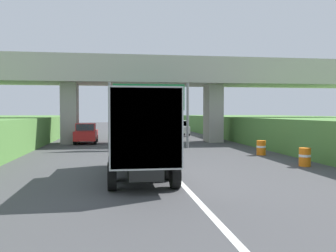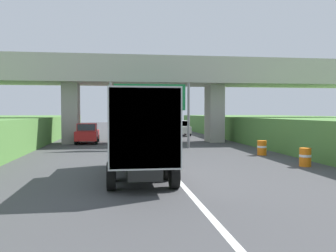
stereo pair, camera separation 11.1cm
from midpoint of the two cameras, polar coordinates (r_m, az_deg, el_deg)
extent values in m
cube|color=white|center=(24.93, -2.49, -3.88)|extent=(0.20, 92.82, 0.01)
cube|color=#ADA89E|center=(31.51, -3.65, 7.64)|extent=(40.00, 4.80, 1.10)
cube|color=#ADA89E|center=(29.44, -3.32, 10.18)|extent=(40.00, 0.36, 1.10)
cube|color=#ADA89E|center=(33.83, -3.93, 9.13)|extent=(40.00, 0.36, 1.10)
cube|color=#9F9A91|center=(31.53, -15.07, 1.93)|extent=(1.30, 2.20, 5.09)
cube|color=#9F9A91|center=(32.44, 7.48, 1.99)|extent=(1.30, 2.20, 5.09)
cylinder|color=slate|center=(25.95, -9.04, 1.62)|extent=(0.18, 0.18, 4.79)
cylinder|color=slate|center=(26.46, 3.40, 1.65)|extent=(0.18, 0.18, 4.79)
cube|color=#167238|center=(26.07, -2.76, 4.60)|extent=(5.20, 0.12, 1.90)
cube|color=white|center=(26.06, -2.76, 4.60)|extent=(4.89, 0.01, 1.67)
cube|color=black|center=(40.52, -2.38, -0.63)|extent=(1.10, 7.30, 0.36)
cube|color=black|center=(43.07, -2.72, 1.17)|extent=(2.10, 2.10, 2.10)
cube|color=#2D3842|center=(44.08, -2.84, 1.58)|extent=(1.89, 0.06, 0.90)
cube|color=black|center=(39.43, -2.24, 1.45)|extent=(2.30, 5.20, 2.60)
cube|color=black|center=(36.87, -1.84, 1.40)|extent=(2.21, 0.04, 2.50)
cylinder|color=black|center=(43.04, -4.00, -0.71)|extent=(0.30, 0.96, 0.96)
cylinder|color=black|center=(43.21, -1.43, -0.69)|extent=(0.30, 0.96, 0.96)
cylinder|color=black|center=(37.97, -3.63, -1.09)|extent=(0.30, 0.96, 0.96)
cylinder|color=black|center=(38.19, -0.42, -1.07)|extent=(0.30, 0.96, 0.96)
cylinder|color=black|center=(39.65, -3.81, -0.95)|extent=(0.30, 0.96, 0.96)
cylinder|color=black|center=(39.86, -0.74, -0.93)|extent=(0.30, 0.96, 0.96)
cube|color=black|center=(14.76, -4.44, -5.50)|extent=(1.10, 7.30, 0.36)
cube|color=#B2B5B7|center=(17.24, -4.97, -0.29)|extent=(2.10, 2.10, 2.10)
cube|color=#2D3842|center=(18.25, -5.14, 0.78)|extent=(1.89, 0.06, 0.90)
cube|color=#B2B5B7|center=(13.59, -4.19, 0.11)|extent=(2.30, 5.20, 2.60)
cube|color=gray|center=(11.02, -3.32, -0.36)|extent=(2.21, 0.04, 2.50)
cylinder|color=black|center=(17.33, -8.17, -4.97)|extent=(0.30, 0.96, 0.96)
cylinder|color=black|center=(17.43, -1.76, -4.91)|extent=(0.30, 0.96, 0.96)
cylinder|color=black|center=(12.31, -8.75, -7.90)|extent=(0.30, 0.96, 0.96)
cylinder|color=black|center=(12.46, 1.22, -7.75)|extent=(0.30, 0.96, 0.96)
cylinder|color=black|center=(13.98, -8.65, -6.69)|extent=(0.30, 0.96, 0.96)
cylinder|color=black|center=(14.11, 0.13, -6.58)|extent=(0.30, 0.96, 0.96)
cube|color=red|center=(31.37, -12.60, -1.42)|extent=(1.76, 4.10, 0.76)
cube|color=red|center=(31.19, -12.63, -0.15)|extent=(1.56, 1.90, 0.64)
cube|color=#2D3842|center=(30.27, -12.78, -0.22)|extent=(1.44, 0.06, 0.54)
cylinder|color=black|center=(32.73, -13.84, -1.95)|extent=(0.22, 0.64, 0.64)
cylinder|color=black|center=(32.60, -10.97, -1.94)|extent=(0.22, 0.64, 0.64)
cylinder|color=black|center=(30.21, -14.34, -2.29)|extent=(0.22, 0.64, 0.64)
cylinder|color=black|center=(30.07, -11.23, -2.28)|extent=(0.22, 0.64, 0.64)
cube|color=silver|center=(40.93, 2.08, -0.55)|extent=(1.76, 4.10, 0.76)
cube|color=silver|center=(40.76, 2.12, 0.43)|extent=(1.56, 1.90, 0.64)
cube|color=#2D3842|center=(39.85, 2.35, 0.39)|extent=(1.44, 0.06, 0.54)
cylinder|color=black|center=(42.07, 0.68, -0.99)|extent=(0.22, 0.64, 0.64)
cylinder|color=black|center=(42.35, 2.88, -0.97)|extent=(0.22, 0.64, 0.64)
cylinder|color=black|center=(39.57, 1.23, -1.19)|extent=(0.22, 0.64, 0.64)
cylinder|color=black|center=(39.86, 3.56, -1.17)|extent=(0.22, 0.64, 0.64)
cylinder|color=orange|center=(18.76, 21.15, -4.64)|extent=(0.56, 0.56, 0.90)
cylinder|color=white|center=(18.76, 21.15, -4.43)|extent=(0.57, 0.57, 0.12)
cylinder|color=orange|center=(22.87, 14.85, -3.38)|extent=(0.56, 0.56, 0.90)
cylinder|color=white|center=(22.86, 14.85, -3.20)|extent=(0.57, 0.57, 0.12)
camera|label=1|loc=(0.06, -89.81, 0.01)|focal=38.32mm
camera|label=2|loc=(0.06, 90.19, -0.01)|focal=38.32mm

